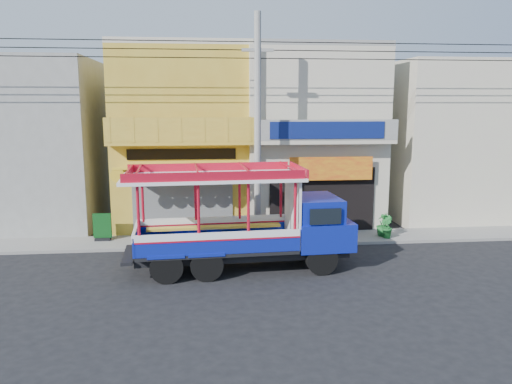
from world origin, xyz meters
TOP-DOWN VIEW (x-y plane):
  - ground at (0.00, 0.00)m, footprint 90.00×90.00m
  - sidewalk at (0.00, 4.00)m, footprint 30.00×2.00m
  - shophouse_left at (-4.00, 7.96)m, footprint 6.00×7.50m
  - shophouse_right at (2.00, 7.96)m, footprint 6.00×6.75m
  - party_pilaster at (-1.00, 4.85)m, footprint 0.35×0.30m
  - filler_building_left at (-11.00, 8.00)m, footprint 6.00×6.00m
  - filler_building_right at (9.00, 8.00)m, footprint 6.00×6.00m
  - utility_pole at (-0.85, 3.30)m, footprint 28.00×0.26m
  - songthaew_truck at (-1.31, 0.53)m, footprint 7.74×2.94m
  - green_sign at (-7.25, 4.32)m, footprint 0.73×0.35m
  - potted_plant_a at (1.28, 4.36)m, footprint 1.12×1.07m
  - potted_plant_b at (4.41, 3.55)m, footprint 0.57×0.63m
  - potted_plant_c at (4.38, 3.86)m, footprint 0.73×0.73m

SIDE VIEW (x-z plane):
  - ground at x=0.00m, z-range 0.00..0.00m
  - sidewalk at x=0.00m, z-range 0.00..0.12m
  - green_sign at x=-7.25m, z-range 0.03..1.15m
  - potted_plant_b at x=4.41m, z-range 0.12..1.06m
  - potted_plant_a at x=1.28m, z-range 0.12..1.08m
  - potted_plant_c at x=4.38m, z-range 0.12..1.13m
  - songthaew_truck at x=-1.31m, z-range -0.06..3.48m
  - filler_building_left at x=-11.00m, z-range 0.00..7.60m
  - filler_building_right at x=9.00m, z-range 0.00..7.60m
  - party_pilaster at x=-1.00m, z-range 0.00..8.00m
  - shophouse_right at x=2.00m, z-range -0.01..8.23m
  - shophouse_left at x=-4.00m, z-range -0.01..8.23m
  - utility_pole at x=-0.85m, z-range 0.53..9.53m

